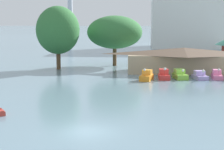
{
  "coord_description": "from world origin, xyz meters",
  "views": [
    {
      "loc": [
        3.94,
        -25.04,
        7.83
      ],
      "look_at": [
        0.41,
        16.66,
        1.77
      ],
      "focal_mm": 57.79,
      "sensor_mm": 36.0,
      "label": 1
    }
  ],
  "objects": [
    {
      "name": "shoreline_tree_tall_left",
      "position": [
        -10.32,
        35.1,
        6.62
      ],
      "size": [
        7.33,
        7.33,
        10.67
      ],
      "color": "brown",
      "rests_on": "ground"
    },
    {
      "name": "pedal_boat_lime",
      "position": [
        9.27,
        25.93,
        0.54
      ],
      "size": [
        2.13,
        3.12,
        1.49
      ],
      "rotation": [
        0.0,
        0.0,
        -1.35
      ],
      "color": "#8CCC3F",
      "rests_on": "ground"
    },
    {
      "name": "boathouse",
      "position": [
        10.47,
        32.79,
        2.06
      ],
      "size": [
        18.83,
        7.87,
        3.95
      ],
      "color": "tan",
      "rests_on": "ground"
    },
    {
      "name": "shoreline_tree_mid",
      "position": [
        -1.15,
        40.94,
        6.14
      ],
      "size": [
        10.09,
        10.09,
        9.17
      ],
      "color": "brown",
      "rests_on": "ground"
    },
    {
      "name": "ground_plane",
      "position": [
        0.0,
        0.0,
        0.0
      ],
      "size": [
        2000.0,
        2000.0,
        0.0
      ],
      "primitive_type": "plane",
      "color": "slate"
    },
    {
      "name": "pedal_boat_orange",
      "position": [
        4.57,
        24.1,
        0.58
      ],
      "size": [
        2.06,
        2.94,
        1.78
      ],
      "rotation": [
        0.0,
        0.0,
        -1.84
      ],
      "color": "orange",
      "rests_on": "ground"
    },
    {
      "name": "pedal_boat_lavender",
      "position": [
        12.04,
        25.79,
        0.48
      ],
      "size": [
        2.15,
        2.82,
        1.5
      ],
      "rotation": [
        0.0,
        0.0,
        -1.33
      ],
      "color": "#B299D8",
      "rests_on": "ground"
    },
    {
      "name": "pedal_boat_pink",
      "position": [
        14.49,
        26.41,
        0.5
      ],
      "size": [
        1.44,
        3.03,
        1.62
      ],
      "rotation": [
        0.0,
        0.0,
        -1.62
      ],
      "color": "pink",
      "rests_on": "ground"
    },
    {
      "name": "background_building_block",
      "position": [
        18.69,
        93.31,
        10.56
      ],
      "size": [
        24.31,
        18.19,
        21.07
      ],
      "color": "silver",
      "rests_on": "ground"
    },
    {
      "name": "pedal_boat_red",
      "position": [
        6.99,
        25.49,
        0.56
      ],
      "size": [
        1.6,
        2.82,
        1.78
      ],
      "rotation": [
        0.0,
        0.0,
        -1.52
      ],
      "color": "red",
      "rests_on": "ground"
    }
  ]
}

